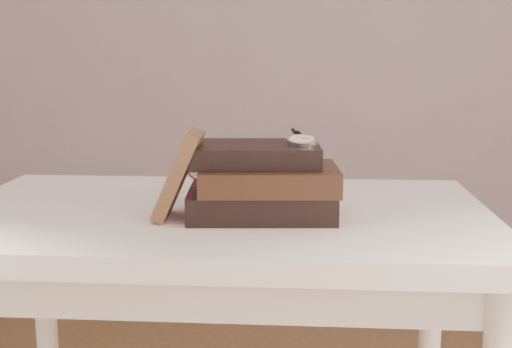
{
  "coord_description": "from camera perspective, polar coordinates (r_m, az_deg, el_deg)",
  "views": [
    {
      "loc": [
        0.15,
        -0.83,
        1.04
      ],
      "look_at": [
        0.07,
        0.3,
        0.82
      ],
      "focal_mm": 46.12,
      "sensor_mm": 36.0,
      "label": 1
    }
  ],
  "objects": [
    {
      "name": "table",
      "position": [
        1.25,
        -3.19,
        -7.1
      ],
      "size": [
        1.0,
        0.6,
        0.75
      ],
      "color": "white",
      "rests_on": "ground"
    },
    {
      "name": "eyeglasses",
      "position": [
        1.25,
        -3.7,
        0.63
      ],
      "size": [
        0.11,
        0.13,
        0.05
      ],
      "color": "silver",
      "rests_on": "book_stack"
    },
    {
      "name": "journal",
      "position": [
        1.15,
        -6.74,
        -0.03
      ],
      "size": [
        0.09,
        0.1,
        0.16
      ],
      "primitive_type": "cube",
      "rotation": [
        0.0,
        0.42,
        0.04
      ],
      "color": "#432B19",
      "rests_on": "table"
    },
    {
      "name": "pocket_watch",
      "position": [
        1.14,
        3.96,
        2.93
      ],
      "size": [
        0.06,
        0.16,
        0.02
      ],
      "color": "silver",
      "rests_on": "book_stack"
    },
    {
      "name": "book_stack",
      "position": [
        1.16,
        0.57,
        -0.75
      ],
      "size": [
        0.27,
        0.2,
        0.13
      ],
      "color": "black",
      "rests_on": "table"
    }
  ]
}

